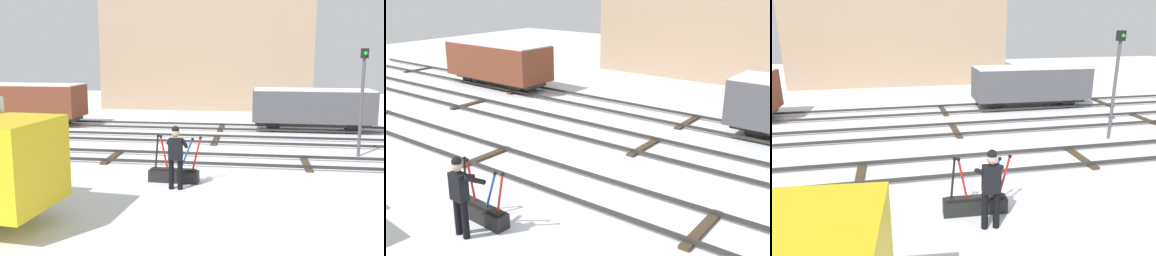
# 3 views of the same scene
# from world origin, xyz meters

# --- Properties ---
(ground_plane) EXTENTS (60.00, 60.00, 0.00)m
(ground_plane) POSITION_xyz_m (0.00, 0.00, 0.00)
(ground_plane) COLOR silver
(track_main_line) EXTENTS (44.00, 1.94, 0.18)m
(track_main_line) POSITION_xyz_m (0.00, 0.00, 0.11)
(track_main_line) COLOR #2D2B28
(track_main_line) RESTS_ON ground_plane
(track_siding_near) EXTENTS (44.00, 1.94, 0.18)m
(track_siding_near) POSITION_xyz_m (0.00, 3.74, 0.11)
(track_siding_near) COLOR #2D2B28
(track_siding_near) RESTS_ON ground_plane
(track_siding_far) EXTENTS (44.00, 1.94, 0.18)m
(track_siding_far) POSITION_xyz_m (0.00, 7.11, 0.11)
(track_siding_far) COLOR #2D2B28
(track_siding_far) RESTS_ON ground_plane
(switch_lever_frame) EXTENTS (1.62, 0.42, 1.45)m
(switch_lever_frame) POSITION_xyz_m (-0.69, -2.63, 0.25)
(switch_lever_frame) COLOR black
(switch_lever_frame) RESTS_ON ground_plane
(rail_worker) EXTENTS (0.55, 0.70, 1.84)m
(rail_worker) POSITION_xyz_m (-0.51, -3.29, 1.05)
(rail_worker) COLOR black
(rail_worker) RESTS_ON ground_plane
(apartment_building) EXTENTS (14.92, 7.12, 8.34)m
(apartment_building) POSITION_xyz_m (-1.78, 17.81, 4.18)
(apartment_building) COLOR tan
(apartment_building) RESTS_ON ground_plane
(freight_car_far_end) EXTENTS (5.71, 2.28, 2.24)m
(freight_car_far_end) POSITION_xyz_m (-10.47, 7.11, 1.30)
(freight_car_far_end) COLOR #2D2B28
(freight_car_far_end) RESTS_ON ground_plane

